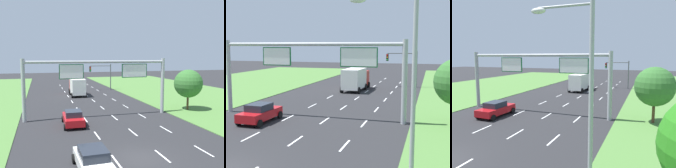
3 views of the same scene
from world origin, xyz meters
TOP-DOWN VIEW (x-y plane):
  - lane_dashes_inner_left at (-1.75, 15.00)m, footprint 0.14×68.40m
  - lane_dashes_inner_right at (1.75, 15.00)m, footprint 0.14×68.40m
  - lane_dashes_slip at (5.25, 15.00)m, footprint 0.14×68.40m
  - car_lead_silver at (-3.40, 10.02)m, footprint 2.28×4.47m
  - box_truck at (0.02, 30.54)m, footprint 2.83×7.49m
  - sign_gantry at (0.22, 12.85)m, footprint 17.24×0.44m
  - traffic_light_mast at (6.27, 36.33)m, footprint 4.76×0.49m
  - street_lamp at (9.53, -0.96)m, footprint 2.61×0.32m

SIDE VIEW (x-z plane):
  - lane_dashes_inner_left at x=-1.75m, z-range 0.00..0.01m
  - lane_dashes_inner_right at x=1.75m, z-range 0.00..0.01m
  - lane_dashes_slip at x=5.25m, z-range 0.00..0.01m
  - car_lead_silver at x=-3.40m, z-range 0.00..1.60m
  - box_truck at x=0.02m, z-range 0.12..3.32m
  - traffic_light_mast at x=6.27m, z-range 1.07..6.67m
  - sign_gantry at x=0.22m, z-range 1.38..8.38m
  - street_lamp at x=9.53m, z-range 0.83..9.33m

